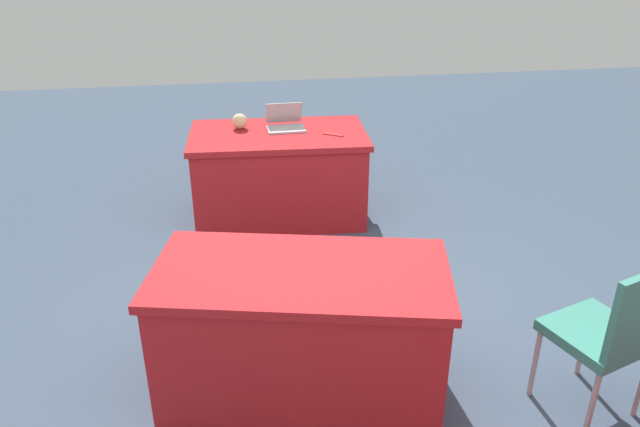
# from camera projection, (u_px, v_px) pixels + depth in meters

# --- Properties ---
(ground_plane) EXTENTS (14.40, 14.40, 0.00)m
(ground_plane) POSITION_uv_depth(u_px,v_px,m) (334.00, 366.00, 3.68)
(ground_plane) COLOR #3D4C60
(table_foreground) EXTENTS (1.55, 0.96, 0.78)m
(table_foreground) POSITION_uv_depth(u_px,v_px,m) (279.00, 175.00, 5.38)
(table_foreground) COLOR #AD1E23
(table_foreground) RESTS_ON ground
(table_mid_right) EXTENTS (1.69, 1.10, 0.78)m
(table_mid_right) POSITION_uv_depth(u_px,v_px,m) (301.00, 331.00, 3.34)
(table_mid_right) COLOR #AD1E23
(table_mid_right) RESTS_ON ground
(chair_tucked_right) EXTENTS (0.56, 0.56, 0.95)m
(chair_tucked_right) POSITION_uv_depth(u_px,v_px,m) (611.00, 330.00, 3.09)
(chair_tucked_right) COLOR #9E9993
(chair_tucked_right) RESTS_ON ground
(laptop_silver) EXTENTS (0.32, 0.30, 0.21)m
(laptop_silver) POSITION_uv_depth(u_px,v_px,m) (285.00, 124.00, 5.30)
(laptop_silver) COLOR silver
(laptop_silver) RESTS_ON table_foreground
(yarn_ball) EXTENTS (0.13, 0.13, 0.13)m
(yarn_ball) POSITION_uv_depth(u_px,v_px,m) (240.00, 121.00, 5.28)
(yarn_ball) COLOR beige
(yarn_ball) RESTS_ON table_foreground
(scissors_red) EXTENTS (0.17, 0.13, 0.01)m
(scissors_red) POSITION_uv_depth(u_px,v_px,m) (333.00, 134.00, 5.15)
(scissors_red) COLOR red
(scissors_red) RESTS_ON table_foreground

